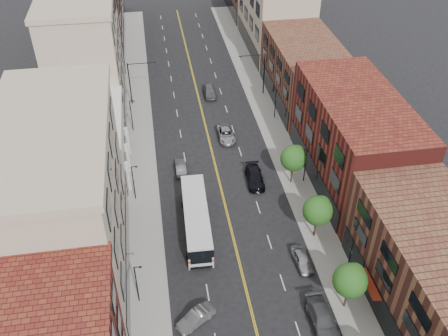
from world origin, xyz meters
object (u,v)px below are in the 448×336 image
car_lane_b (226,134)px  city_bus (196,218)px  car_angle_b (196,318)px  car_lane_c (210,91)px  car_parked_far (302,260)px  car_lane_a (255,177)px  car_lane_behind (181,167)px  car_parked_mid (322,319)px

car_lane_b → city_bus: bearing=-109.7°
car_angle_b → car_lane_b: bearing=132.2°
car_angle_b → car_lane_c: size_ratio=0.84×
car_parked_far → car_lane_a: 14.93m
car_parked_far → car_lane_b: (-4.14, 25.55, 0.03)m
city_bus → car_lane_behind: city_bus is taller
car_parked_far → car_lane_b: bearing=95.9°
car_angle_b → car_lane_behind: size_ratio=1.04×
car_parked_mid → car_lane_behind: bearing=112.0°
car_parked_mid → car_lane_behind: car_parked_mid is taller
car_parked_far → car_lane_b: size_ratio=0.78×
car_parked_far → car_lane_behind: bearing=118.4°
car_lane_behind → car_lane_c: (6.76, 19.99, 0.18)m
city_bus → car_parked_mid: (10.43, -14.92, -1.08)m
car_lane_a → car_lane_b: (-2.04, 10.77, -0.05)m
city_bus → car_angle_b: (-1.58, -12.68, -1.22)m
car_lane_b → car_lane_c: car_lane_c is taller
city_bus → car_angle_b: bearing=-95.0°
car_lane_behind → city_bus: bearing=94.2°
city_bus → car_lane_behind: bearing=96.0°
car_angle_b → car_lane_b: car_lane_b is taller
city_bus → car_parked_far: bearing=-31.5°
city_bus → car_lane_a: 11.59m
car_angle_b → car_lane_b: 32.16m
city_bus → car_lane_a: bearing=43.7°
car_parked_mid → car_lane_c: size_ratio=1.16×
car_lane_b → car_lane_c: size_ratio=1.06×
car_lane_a → car_lane_b: car_lane_a is taller
car_angle_b → car_lane_c: (7.55, 44.21, 0.16)m
car_angle_b → car_lane_c: car_lane_c is taller
car_parked_far → car_lane_b: 25.88m
car_parked_mid → car_lane_behind: size_ratio=1.44×
car_lane_a → car_lane_c: 24.02m
car_parked_far → car_lane_c: bearing=93.8°
city_bus → car_lane_c: bearing=81.4°
car_parked_mid → car_lane_c: (-4.46, 46.46, 0.01)m
city_bus → car_lane_b: (6.59, 18.43, -1.18)m
car_lane_a → car_parked_far: bearing=-78.9°
car_lane_behind → car_lane_a: size_ratio=0.74×
car_parked_mid → car_lane_a: car_parked_mid is taller
city_bus → car_angle_b: size_ratio=3.14×
car_parked_mid → car_angle_b: bearing=168.5°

